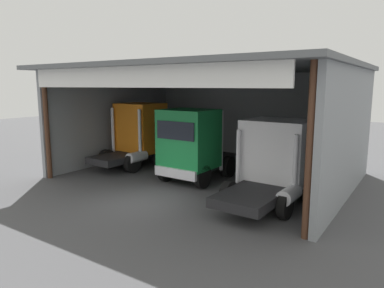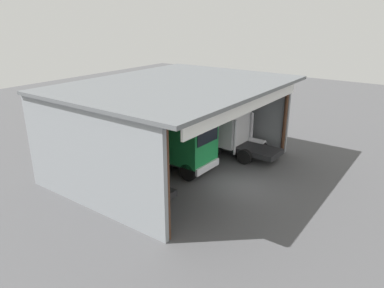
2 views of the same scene
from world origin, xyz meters
name	(u,v)px [view 2 (image 2 of 2)]	position (x,y,z in m)	size (l,w,h in m)	color
ground_plane	(241,186)	(0.00, 0.00, 0.00)	(80.00, 80.00, 0.00)	#4C4C4F
workshop_shed	(162,108)	(0.00, 5.86, 3.84)	(13.97, 10.99, 5.56)	gray
truck_orange_center_right_bay	(122,163)	(-4.64, 4.80, 1.87)	(2.54, 4.61, 3.62)	orange
truck_green_center_left_bay	(189,145)	(-0.09, 3.71, 1.81)	(2.61, 5.05, 3.53)	#197F3D
truck_white_right_bay	(233,131)	(4.30, 3.07, 1.70)	(2.78, 5.18, 3.27)	white
oil_drum	(147,138)	(2.21, 9.37, 0.47)	(0.58, 0.58, 0.93)	#194CB2
tool_cart	(150,138)	(2.26, 9.18, 0.50)	(0.90, 0.60, 1.00)	black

